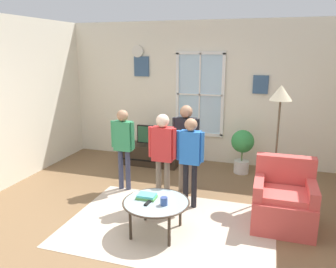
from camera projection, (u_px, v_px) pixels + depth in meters
name	position (u px, v px, depth m)	size (l,w,h in m)	color
ground_plane	(148.00, 234.00, 4.16)	(6.07, 6.57, 0.02)	brown
back_wall	(200.00, 93.00, 6.63)	(5.47, 0.17, 2.78)	silver
area_rug	(169.00, 225.00, 4.33)	(2.66, 1.88, 0.01)	#C6B29E
tv_stand	(151.00, 155.00, 6.60)	(1.12, 0.44, 0.41)	#2D2319
television	(150.00, 135.00, 6.50)	(0.54, 0.08, 0.39)	#4C4C4C
armchair	(284.00, 202.00, 4.28)	(0.76, 0.74, 0.87)	#D14C47
coffee_table	(156.00, 203.00, 4.07)	(0.83, 0.83, 0.43)	#99B2B7
book_stack	(147.00, 196.00, 4.15)	(0.24, 0.17, 0.06)	#5BA852
cup	(164.00, 201.00, 3.97)	(0.09, 0.09, 0.10)	#334C8C
remote_near_books	(148.00, 203.00, 4.01)	(0.04, 0.14, 0.02)	black
person_blue_shirt	(190.00, 153.00, 4.66)	(0.40, 0.18, 1.32)	black
person_green_shirt	(123.00, 140.00, 5.27)	(0.40, 0.18, 1.33)	#333851
person_red_shirt	(163.00, 149.00, 4.71)	(0.41, 0.19, 1.37)	#726656
person_black_shirt	(186.00, 139.00, 5.14)	(0.43, 0.19, 1.42)	#726656
potted_plant_by_window	(242.00, 146.00, 6.08)	(0.42, 0.42, 0.82)	silver
floor_lamp	(280.00, 105.00, 4.74)	(0.32, 0.32, 1.75)	black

